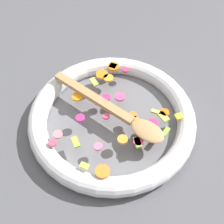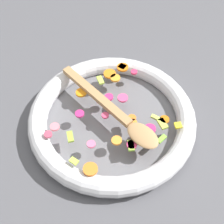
% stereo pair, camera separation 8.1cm
% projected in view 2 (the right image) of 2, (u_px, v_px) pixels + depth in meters
% --- Properties ---
extents(ground_plane, '(4.00, 4.00, 0.00)m').
position_uv_depth(ground_plane, '(112.00, 123.00, 0.85)').
color(ground_plane, '#4C4C51').
extents(skillet, '(0.44, 0.44, 0.05)m').
position_uv_depth(skillet, '(112.00, 118.00, 0.83)').
color(skillet, slate).
rests_on(skillet, ground_plane).
extents(chopped_vegetables, '(0.33, 0.28, 0.01)m').
position_uv_depth(chopped_vegetables, '(114.00, 110.00, 0.81)').
color(chopped_vegetables, orange).
rests_on(chopped_vegetables, skillet).
extents(wooden_spoon, '(0.07, 0.35, 0.01)m').
position_uv_depth(wooden_spoon, '(117.00, 113.00, 0.79)').
color(wooden_spoon, '#A87F51').
rests_on(wooden_spoon, chopped_vegetables).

